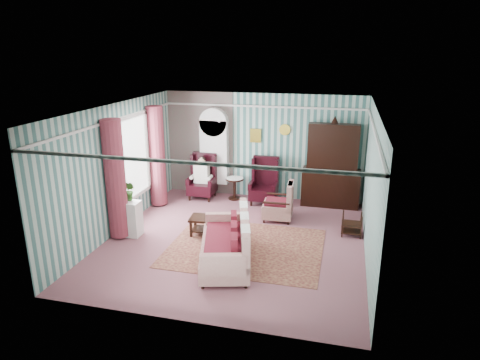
% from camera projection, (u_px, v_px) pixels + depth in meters
% --- Properties ---
extents(floor, '(6.00, 6.00, 0.00)m').
position_uv_depth(floor, '(235.00, 240.00, 9.41)').
color(floor, '#814B53').
rests_on(floor, ground).
extents(room_shell, '(5.53, 6.02, 2.91)m').
position_uv_depth(room_shell, '(209.00, 148.00, 9.12)').
color(room_shell, '#3C6D67').
rests_on(room_shell, ground).
extents(bookcase, '(0.80, 0.28, 2.24)m').
position_uv_depth(bookcase, '(214.00, 157.00, 12.02)').
color(bookcase, white).
rests_on(bookcase, floor).
extents(dresser_hutch, '(1.50, 0.56, 2.36)m').
position_uv_depth(dresser_hutch, '(332.00, 163.00, 11.14)').
color(dresser_hutch, black).
rests_on(dresser_hutch, floor).
extents(wingback_left, '(0.76, 0.80, 1.25)m').
position_uv_depth(wingback_left, '(202.00, 177.00, 11.86)').
color(wingback_left, black).
rests_on(wingback_left, floor).
extents(wingback_right, '(0.76, 0.80, 1.25)m').
position_uv_depth(wingback_right, '(264.00, 181.00, 11.46)').
color(wingback_right, black).
rests_on(wingback_right, floor).
extents(seated_woman, '(0.44, 0.40, 1.18)m').
position_uv_depth(seated_woman, '(202.00, 178.00, 11.87)').
color(seated_woman, beige).
rests_on(seated_woman, floor).
extents(round_side_table, '(0.50, 0.50, 0.60)m').
position_uv_depth(round_side_table, '(235.00, 189.00, 11.89)').
color(round_side_table, black).
rests_on(round_side_table, floor).
extents(nest_table, '(0.45, 0.38, 0.54)m').
position_uv_depth(nest_table, '(352.00, 224.00, 9.59)').
color(nest_table, black).
rests_on(nest_table, floor).
extents(plant_stand, '(0.55, 0.35, 0.80)m').
position_uv_depth(plant_stand, '(128.00, 218.00, 9.57)').
color(plant_stand, white).
rests_on(plant_stand, floor).
extents(rug, '(3.20, 2.60, 0.01)m').
position_uv_depth(rug, '(246.00, 247.00, 9.06)').
color(rug, '#4D1C19').
rests_on(rug, floor).
extents(sofa, '(1.49, 2.23, 1.04)m').
position_uv_depth(sofa, '(225.00, 239.00, 8.25)').
color(sofa, '#BEAF93').
rests_on(sofa, floor).
extents(floral_armchair, '(0.84, 0.82, 1.02)m').
position_uv_depth(floral_armchair, '(278.00, 200.00, 10.42)').
color(floral_armchair, '#BEB993').
rests_on(floral_armchair, floor).
extents(coffee_table, '(0.95, 0.59, 0.41)m').
position_uv_depth(coffee_table, '(210.00, 226.00, 9.65)').
color(coffee_table, black).
rests_on(coffee_table, floor).
extents(potted_plant_a, '(0.38, 0.35, 0.37)m').
position_uv_depth(potted_plant_a, '(122.00, 195.00, 9.34)').
color(potted_plant_a, '#1E4C17').
rests_on(potted_plant_a, plant_stand).
extents(potted_plant_b, '(0.29, 0.26, 0.45)m').
position_uv_depth(potted_plant_b, '(129.00, 191.00, 9.45)').
color(potted_plant_b, '#27591C').
rests_on(potted_plant_b, plant_stand).
extents(potted_plant_c, '(0.26, 0.26, 0.38)m').
position_uv_depth(potted_plant_c, '(122.00, 193.00, 9.43)').
color(potted_plant_c, '#29551A').
rests_on(potted_plant_c, plant_stand).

